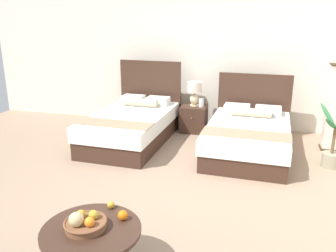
{
  "coord_description": "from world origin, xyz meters",
  "views": [
    {
      "loc": [
        1.13,
        -4.03,
        2.17
      ],
      "look_at": [
        -0.04,
        0.46,
        0.72
      ],
      "focal_mm": 38.0,
      "sensor_mm": 36.0,
      "label": 1
    }
  ],
  "objects_px": {
    "bed_near_corner": "(248,135)",
    "nightstand": "(194,119)",
    "table_lamp": "(195,91)",
    "coffee_table": "(92,239)",
    "bed_near_window": "(133,125)",
    "loose_apple": "(111,205)",
    "floor_lamp_corner": "(333,108)",
    "vase": "(201,103)",
    "fruit_bowl": "(85,223)",
    "loose_orange": "(123,215)",
    "potted_palm": "(332,149)"
  },
  "relations": [
    {
      "from": "bed_near_corner",
      "to": "nightstand",
      "type": "bearing_deg",
      "value": 140.92
    },
    {
      "from": "table_lamp",
      "to": "coffee_table",
      "type": "relative_size",
      "value": 0.55
    },
    {
      "from": "bed_near_window",
      "to": "bed_near_corner",
      "type": "distance_m",
      "value": 2.01
    },
    {
      "from": "bed_near_window",
      "to": "loose_apple",
      "type": "distance_m",
      "value": 3.1
    },
    {
      "from": "table_lamp",
      "to": "floor_lamp_corner",
      "type": "bearing_deg",
      "value": -9.64
    },
    {
      "from": "loose_apple",
      "to": "table_lamp",
      "type": "bearing_deg",
      "value": 89.13
    },
    {
      "from": "vase",
      "to": "floor_lamp_corner",
      "type": "xyz_separation_m",
      "value": [
        2.24,
        -0.35,
        0.13
      ]
    },
    {
      "from": "bed_near_window",
      "to": "fruit_bowl",
      "type": "relative_size",
      "value": 5.95
    },
    {
      "from": "nightstand",
      "to": "loose_apple",
      "type": "xyz_separation_m",
      "value": [
        -0.06,
        -3.83,
        0.24
      ]
    },
    {
      "from": "table_lamp",
      "to": "coffee_table",
      "type": "height_order",
      "value": "table_lamp"
    },
    {
      "from": "bed_near_window",
      "to": "loose_orange",
      "type": "distance_m",
      "value": 3.3
    },
    {
      "from": "bed_near_window",
      "to": "fruit_bowl",
      "type": "height_order",
      "value": "bed_near_window"
    },
    {
      "from": "fruit_bowl",
      "to": "loose_orange",
      "type": "height_order",
      "value": "fruit_bowl"
    },
    {
      "from": "bed_near_window",
      "to": "potted_palm",
      "type": "height_order",
      "value": "bed_near_window"
    },
    {
      "from": "bed_near_window",
      "to": "loose_apple",
      "type": "bearing_deg",
      "value": -73.45
    },
    {
      "from": "coffee_table",
      "to": "potted_palm",
      "type": "xyz_separation_m",
      "value": [
        2.38,
        3.01,
        -0.07
      ]
    },
    {
      "from": "loose_apple",
      "to": "potted_palm",
      "type": "xyz_separation_m",
      "value": [
        2.36,
        2.65,
        -0.2
      ]
    },
    {
      "from": "bed_near_corner",
      "to": "floor_lamp_corner",
      "type": "xyz_separation_m",
      "value": [
        1.31,
        0.48,
        0.43
      ]
    },
    {
      "from": "vase",
      "to": "loose_orange",
      "type": "xyz_separation_m",
      "value": [
        -0.03,
        -3.94,
        -0.09
      ]
    },
    {
      "from": "table_lamp",
      "to": "vase",
      "type": "xyz_separation_m",
      "value": [
        0.15,
        -0.06,
        -0.2
      ]
    },
    {
      "from": "nightstand",
      "to": "loose_orange",
      "type": "xyz_separation_m",
      "value": [
        0.12,
        -3.98,
        0.25
      ]
    },
    {
      "from": "bed_near_window",
      "to": "coffee_table",
      "type": "distance_m",
      "value": 3.42
    },
    {
      "from": "coffee_table",
      "to": "fruit_bowl",
      "type": "bearing_deg",
      "value": -170.57
    },
    {
      "from": "loose_orange",
      "to": "nightstand",
      "type": "bearing_deg",
      "value": 91.74
    },
    {
      "from": "floor_lamp_corner",
      "to": "potted_palm",
      "type": "xyz_separation_m",
      "value": [
        -0.09,
        -0.79,
        -0.43
      ]
    },
    {
      "from": "bed_near_corner",
      "to": "table_lamp",
      "type": "height_order",
      "value": "bed_near_corner"
    },
    {
      "from": "bed_near_window",
      "to": "table_lamp",
      "type": "height_order",
      "value": "bed_near_window"
    },
    {
      "from": "coffee_table",
      "to": "fruit_bowl",
      "type": "xyz_separation_m",
      "value": [
        -0.05,
        -0.01,
        0.15
      ]
    },
    {
      "from": "table_lamp",
      "to": "fruit_bowl",
      "type": "bearing_deg",
      "value": -91.87
    },
    {
      "from": "loose_apple",
      "to": "loose_orange",
      "type": "height_order",
      "value": "loose_orange"
    },
    {
      "from": "table_lamp",
      "to": "fruit_bowl",
      "type": "distance_m",
      "value": 4.22
    },
    {
      "from": "bed_near_corner",
      "to": "fruit_bowl",
      "type": "xyz_separation_m",
      "value": [
        -1.21,
        -3.32,
        0.22
      ]
    },
    {
      "from": "loose_orange",
      "to": "floor_lamp_corner",
      "type": "relative_size",
      "value": 0.06
    },
    {
      "from": "loose_apple",
      "to": "loose_orange",
      "type": "xyz_separation_m",
      "value": [
        0.18,
        -0.15,
        0.01
      ]
    },
    {
      "from": "loose_apple",
      "to": "bed_near_corner",
      "type": "bearing_deg",
      "value": 69.13
    },
    {
      "from": "loose_apple",
      "to": "potted_palm",
      "type": "relative_size",
      "value": 0.07
    },
    {
      "from": "table_lamp",
      "to": "bed_near_window",
      "type": "bearing_deg",
      "value": -136.62
    },
    {
      "from": "potted_palm",
      "to": "floor_lamp_corner",
      "type": "bearing_deg",
      "value": 83.67
    },
    {
      "from": "nightstand",
      "to": "bed_near_corner",
      "type": "bearing_deg",
      "value": -39.08
    },
    {
      "from": "loose_apple",
      "to": "potted_palm",
      "type": "bearing_deg",
      "value": 48.4
    },
    {
      "from": "bed_near_corner",
      "to": "fruit_bowl",
      "type": "bearing_deg",
      "value": -109.98
    },
    {
      "from": "coffee_table",
      "to": "loose_apple",
      "type": "xyz_separation_m",
      "value": [
        0.03,
        0.35,
        0.13
      ]
    },
    {
      "from": "bed_near_window",
      "to": "vase",
      "type": "height_order",
      "value": "bed_near_window"
    },
    {
      "from": "bed_near_corner",
      "to": "table_lamp",
      "type": "relative_size",
      "value": 4.53
    },
    {
      "from": "bed_near_window",
      "to": "loose_orange",
      "type": "height_order",
      "value": "bed_near_window"
    },
    {
      "from": "bed_near_window",
      "to": "potted_palm",
      "type": "bearing_deg",
      "value": -5.48
    },
    {
      "from": "bed_near_corner",
      "to": "coffee_table",
      "type": "height_order",
      "value": "bed_near_corner"
    },
    {
      "from": "loose_orange",
      "to": "potted_palm",
      "type": "xyz_separation_m",
      "value": [
        2.18,
        2.81,
        -0.21
      ]
    },
    {
      "from": "bed_near_window",
      "to": "table_lamp",
      "type": "bearing_deg",
      "value": 43.38
    },
    {
      "from": "bed_near_corner",
      "to": "coffee_table",
      "type": "bearing_deg",
      "value": -109.25
    }
  ]
}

